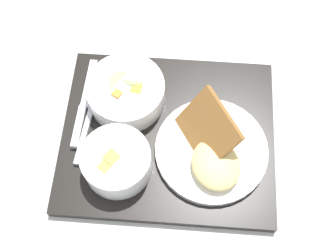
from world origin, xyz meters
name	(u,v)px	position (x,y,z in m)	size (l,w,h in m)	color
ground_plane	(168,138)	(0.00, 0.00, 0.00)	(4.00, 4.00, 0.00)	silver
serving_tray	(168,135)	(0.00, 0.00, 0.01)	(0.37, 0.32, 0.02)	black
bowl_salad	(126,92)	(-0.08, 0.06, 0.05)	(0.14, 0.14, 0.05)	white
bowl_soup	(116,161)	(-0.08, -0.07, 0.05)	(0.11, 0.11, 0.06)	white
plate_main	(212,151)	(0.08, -0.04, 0.04)	(0.19, 0.19, 0.09)	white
knife	(81,115)	(-0.16, 0.02, 0.02)	(0.02, 0.18, 0.01)	silver
spoon	(91,109)	(-0.14, 0.04, 0.02)	(0.04, 0.16, 0.01)	silver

